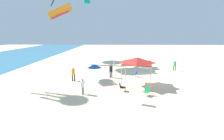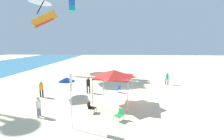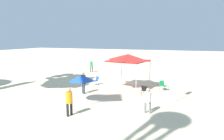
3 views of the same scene
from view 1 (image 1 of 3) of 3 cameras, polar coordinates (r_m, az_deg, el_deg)
The scene contains 12 objects.
ground at distance 20.47m, azimuth 13.24°, elevation -3.28°, with size 120.00×120.00×0.10m, color beige.
canopy_tent at distance 17.13m, azimuth 9.30°, elevation 3.44°, with size 3.60×3.55×3.13m.
beach_umbrella at distance 19.22m, azimuth -6.52°, elevation 1.49°, with size 1.74×1.74×2.00m.
folding_chair_right_of_tent at distance 15.67m, azimuth 3.59°, elevation -6.09°, with size 0.62×0.70×0.82m.
folding_chair_facing_ocean at distance 20.89m, azimuth 8.64°, elevation -1.25°, with size 0.79×0.81×0.82m.
folding_chair_near_cooler at distance 14.89m, azimuth 12.65°, elevation -7.45°, with size 0.81×0.79×0.82m.
banner_flag at distance 12.91m, azimuth 0.75°, elevation -2.27°, with size 0.36×0.06×3.66m.
person_by_tent at distance 19.35m, azimuth -14.04°, elevation -1.10°, with size 0.40×0.44×1.68m.
person_watching_sky at distance 25.94m, azimuth 22.04°, elevation 1.87°, with size 0.39×0.39×1.64m.
person_near_umbrella at distance 14.97m, azimuth -10.75°, elevation -5.42°, with size 0.42×0.37×1.57m.
person_kite_handler at distance 20.18m, azimuth -0.38°, elevation 0.08°, with size 0.43×0.43×1.79m.
kite_parafoil_orange at distance 32.71m, azimuth -18.63°, elevation 19.62°, with size 1.14×4.92×2.96m.
Camera 1 is at (-19.22, 4.14, 5.67)m, focal length 24.92 mm.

